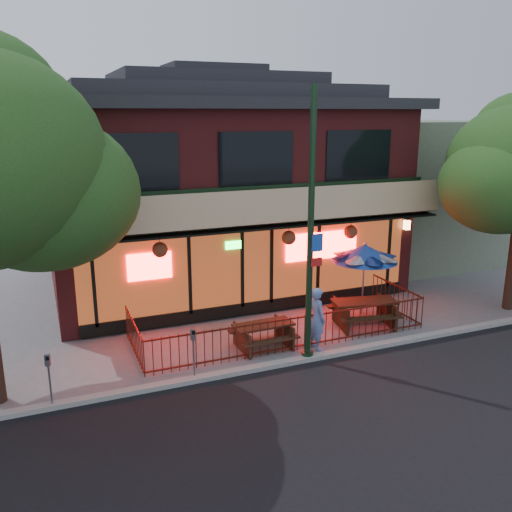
{
  "coord_description": "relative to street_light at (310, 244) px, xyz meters",
  "views": [
    {
      "loc": [
        -6.25,
        -12.12,
        6.34
      ],
      "look_at": [
        -0.49,
        2.0,
        2.29
      ],
      "focal_mm": 38.0,
      "sensor_mm": 36.0,
      "label": 1
    }
  ],
  "objects": [
    {
      "name": "ground",
      "position": [
        -0.0,
        0.4,
        -3.15
      ],
      "size": [
        80.0,
        80.0,
        0.0
      ],
      "primitive_type": "plane",
      "color": "gray",
      "rests_on": "ground"
    },
    {
      "name": "asphalt_street",
      "position": [
        -0.0,
        -5.6,
        -3.15
      ],
      "size": [
        80.0,
        11.0,
        0.0
      ],
      "primitive_type": "cube",
      "color": "black",
      "rests_on": "ground"
    },
    {
      "name": "curb",
      "position": [
        -0.0,
        -0.1,
        -3.09
      ],
      "size": [
        80.0,
        0.25,
        0.12
      ],
      "primitive_type": "cube",
      "color": "#999993",
      "rests_on": "ground"
    },
    {
      "name": "restaurant_building",
      "position": [
        -0.0,
        7.51,
        0.98
      ],
      "size": [
        12.96,
        9.49,
        8.05
      ],
      "color": "maroon",
      "rests_on": "ground"
    },
    {
      "name": "neighbor_building",
      "position": [
        9.0,
        8.1,
        -0.15
      ],
      "size": [
        6.0,
        7.0,
        6.0
      ],
      "primitive_type": "cube",
      "color": "gray",
      "rests_on": "ground"
    },
    {
      "name": "patio_fence",
      "position": [
        -0.0,
        0.91,
        -2.52
      ],
      "size": [
        8.44,
        2.62,
        1.0
      ],
      "color": "#49170F",
      "rests_on": "ground"
    },
    {
      "name": "street_light",
      "position": [
        0.0,
        0.0,
        0.0
      ],
      "size": [
        0.43,
        0.32,
        7.0
      ],
      "color": "black",
      "rests_on": "ground"
    },
    {
      "name": "picnic_table_left",
      "position": [
        -0.8,
        1.1,
        -2.68
      ],
      "size": [
        1.69,
        1.32,
        0.71
      ],
      "color": "#3C2315",
      "rests_on": "ground"
    },
    {
      "name": "picnic_table_right",
      "position": [
        2.66,
        1.41,
        -2.61
      ],
      "size": [
        2.17,
        1.82,
        0.82
      ],
      "color": "black",
      "rests_on": "ground"
    },
    {
      "name": "patio_umbrella",
      "position": [
        3.21,
        2.36,
        -1.11
      ],
      "size": [
        2.09,
        2.09,
        2.38
      ],
      "color": "gray",
      "rests_on": "ground"
    },
    {
      "name": "pedestrian",
      "position": [
        0.53,
        0.5,
        -2.26
      ],
      "size": [
        0.48,
        0.68,
        1.77
      ],
      "primitive_type": "imported",
      "rotation": [
        0.0,
        0.0,
        1.65
      ],
      "color": "#6285C4",
      "rests_on": "ground"
    },
    {
      "name": "parking_meter_near",
      "position": [
        -3.11,
        0.0,
        -2.24
      ],
      "size": [
        0.15,
        0.14,
        1.34
      ],
      "color": "gray",
      "rests_on": "ground"
    },
    {
      "name": "parking_meter_far",
      "position": [
        -6.38,
        -0.08,
        -2.27
      ],
      "size": [
        0.14,
        0.12,
        1.29
      ],
      "color": "gray",
      "rests_on": "ground"
    }
  ]
}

